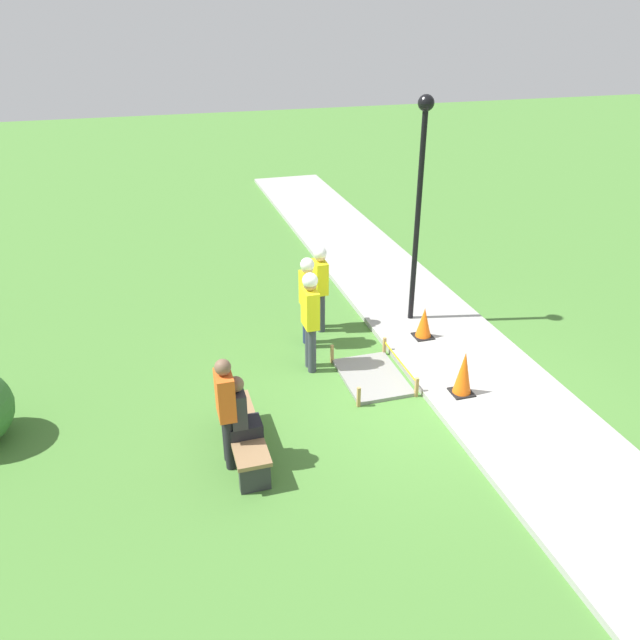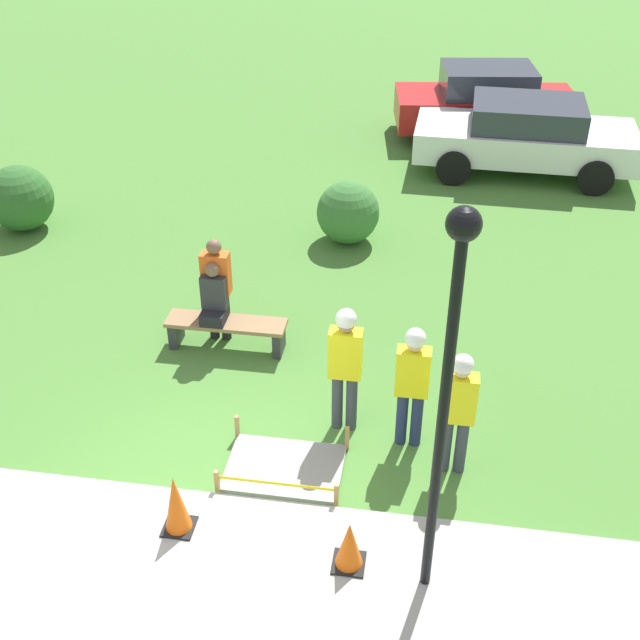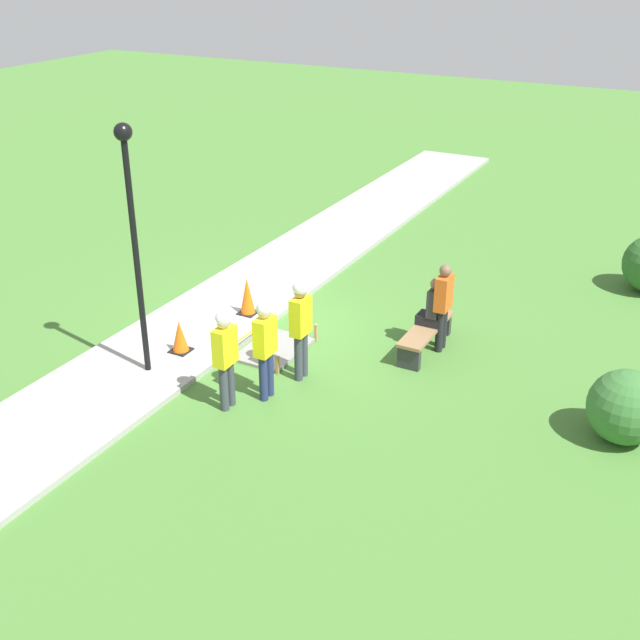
% 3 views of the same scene
% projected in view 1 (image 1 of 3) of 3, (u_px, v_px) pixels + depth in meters
% --- Properties ---
extents(ground_plane, '(60.00, 60.00, 0.00)m').
position_uv_depth(ground_plane, '(423.00, 397.00, 9.91)').
color(ground_plane, '#477A33').
extents(sidewalk, '(28.00, 2.24, 0.10)m').
position_uv_depth(sidewalk, '(486.00, 384.00, 10.17)').
color(sidewalk, '#9E9E99').
rests_on(sidewalk, ground_plane).
extents(wet_concrete_patch, '(1.43, 1.02, 0.34)m').
position_uv_depth(wet_concrete_patch, '(372.00, 377.00, 10.38)').
color(wet_concrete_patch, gray).
rests_on(wet_concrete_patch, ground_plane).
extents(traffic_cone_near_patch, '(0.34, 0.34, 0.74)m').
position_uv_depth(traffic_cone_near_patch, '(464.00, 373.00, 9.67)').
color(traffic_cone_near_patch, black).
rests_on(traffic_cone_near_patch, sidewalk).
extents(traffic_cone_far_patch, '(0.34, 0.34, 0.59)m').
position_uv_depth(traffic_cone_far_patch, '(424.00, 323.00, 11.37)').
color(traffic_cone_far_patch, black).
rests_on(traffic_cone_far_patch, sidewalk).
extents(park_bench, '(1.73, 0.44, 0.46)m').
position_uv_depth(park_bench, '(244.00, 434.00, 8.54)').
color(park_bench, '#2D2D33').
rests_on(park_bench, ground_plane).
extents(person_seated_on_bench, '(0.36, 0.44, 0.89)m').
position_uv_depth(person_seated_on_bench, '(240.00, 412.00, 8.17)').
color(person_seated_on_bench, black).
rests_on(person_seated_on_bench, park_bench).
extents(worker_supervisor, '(0.40, 0.24, 1.67)m').
position_uv_depth(worker_supervisor, '(320.00, 282.00, 11.55)').
color(worker_supervisor, '#383D47').
rests_on(worker_supervisor, ground_plane).
extents(worker_assistant, '(0.40, 0.25, 1.70)m').
position_uv_depth(worker_assistant, '(308.00, 295.00, 10.98)').
color(worker_assistant, navy).
rests_on(worker_assistant, ground_plane).
extents(worker_trainee, '(0.40, 0.26, 1.77)m').
position_uv_depth(worker_trainee, '(310.00, 313.00, 10.21)').
color(worker_trainee, '#383D47').
rests_on(worker_trainee, ground_plane).
extents(bystander_in_orange_shirt, '(0.40, 0.22, 1.63)m').
position_uv_depth(bystander_in_orange_shirt, '(226.00, 407.00, 8.08)').
color(bystander_in_orange_shirt, black).
rests_on(bystander_in_orange_shirt, ground_plane).
extents(lamppost_near, '(0.28, 0.28, 4.15)m').
position_uv_depth(lamppost_near, '(420.00, 181.00, 10.97)').
color(lamppost_near, black).
rests_on(lamppost_near, sidewalk).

